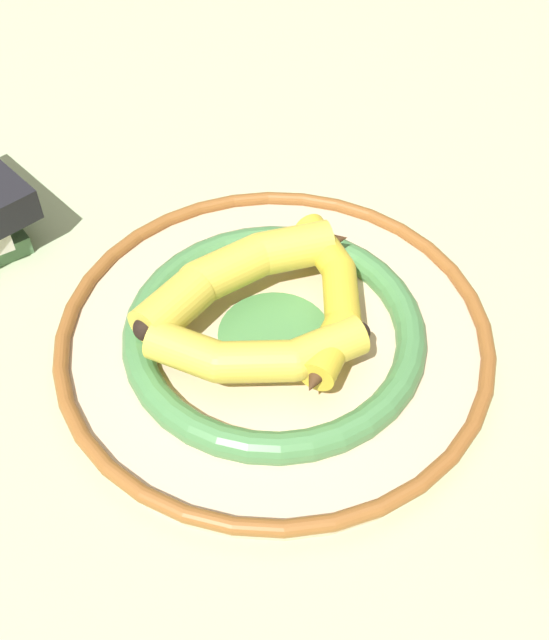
{
  "coord_description": "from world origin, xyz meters",
  "views": [
    {
      "loc": [
        -0.41,
        -0.08,
        0.52
      ],
      "look_at": [
        0.02,
        -0.02,
        0.04
      ],
      "focal_mm": 42.0,
      "sensor_mm": 36.0,
      "label": 1
    }
  ],
  "objects": [
    {
      "name": "ground_plane",
      "position": [
        0.0,
        0.0,
        0.0
      ],
      "size": [
        2.8,
        2.8,
        0.0
      ],
      "primitive_type": "plane",
      "color": "#B2C693"
    },
    {
      "name": "decorative_bowl",
      "position": [
        0.02,
        -0.02,
        0.02
      ],
      "size": [
        0.38,
        0.38,
        0.03
      ],
      "color": "beige",
      "rests_on": "ground_plane"
    },
    {
      "name": "banana_a",
      "position": [
        -0.04,
        -0.01,
        0.05
      ],
      "size": [
        0.08,
        0.19,
        0.03
      ],
      "rotation": [
        0.0,
        0.0,
        4.9
      ],
      "color": "yellow",
      "rests_on": "decorative_bowl"
    },
    {
      "name": "banana_b",
      "position": [
        0.04,
        -0.06,
        0.05
      ],
      "size": [
        0.2,
        0.07,
        0.03
      ],
      "rotation": [
        0.0,
        0.0,
        6.44
      ],
      "color": "yellow",
      "rests_on": "decorative_bowl"
    },
    {
      "name": "banana_c",
      "position": [
        0.05,
        0.02,
        0.05
      ],
      "size": [
        0.16,
        0.18,
        0.04
      ],
      "rotation": [
        0.0,
        0.0,
        8.61
      ],
      "color": "yellow",
      "rests_on": "decorative_bowl"
    }
  ]
}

